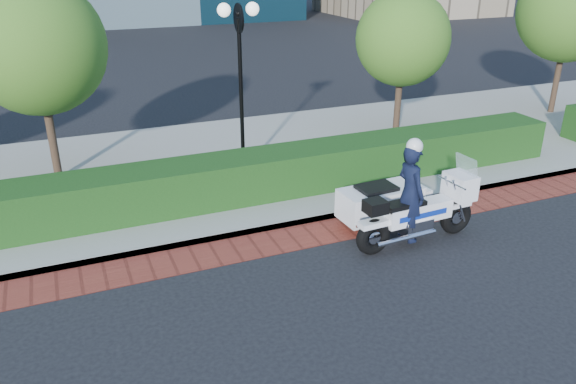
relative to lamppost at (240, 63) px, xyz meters
name	(u,v)px	position (x,y,z in m)	size (l,w,h in m)	color
ground	(283,284)	(-1.00, -5.20, -2.96)	(120.00, 120.00, 0.00)	black
brick_strip	(255,246)	(-1.00, -3.70, -2.95)	(60.00, 1.00, 0.01)	maroon
sidewalk	(199,168)	(-1.00, 0.80, -2.88)	(60.00, 8.00, 0.15)	gray
hedge_main	(224,180)	(-1.00, -1.60, -2.31)	(18.00, 1.20, 1.00)	black
lamppost	(240,63)	(0.00, 0.00, 0.00)	(1.02, 0.70, 4.21)	black
tree_b	(36,46)	(-4.50, 1.30, 0.48)	(3.20, 3.20, 4.89)	#332319
tree_c	(403,39)	(5.50, 1.30, 0.09)	(2.80, 2.80, 4.30)	#332319
tree_d	(570,11)	(12.00, 1.30, 0.65)	(3.40, 3.40, 5.16)	#332319
police_motorcycle	(401,202)	(1.90, -4.43, -2.18)	(2.80, 1.97, 2.26)	black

